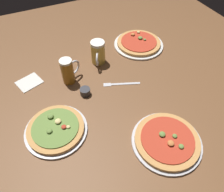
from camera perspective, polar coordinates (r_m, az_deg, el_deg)
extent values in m
cube|color=brown|center=(1.17, 0.00, -1.13)|extent=(2.40, 2.40, 0.03)
cylinder|color=#B2B2B7|center=(1.03, 14.40, -11.81)|extent=(0.32, 0.32, 0.01)
cylinder|color=tan|center=(1.02, 14.56, -11.39)|extent=(0.30, 0.30, 0.02)
cylinder|color=#B73823|center=(1.01, 14.69, -11.05)|extent=(0.24, 0.24, 0.01)
ellipsoid|color=olive|center=(1.02, 16.51, -10.23)|extent=(0.02, 0.02, 0.01)
ellipsoid|color=olive|center=(1.00, 13.35, -9.95)|extent=(0.03, 0.03, 0.01)
ellipsoid|color=olive|center=(1.00, 18.10, -12.73)|extent=(0.02, 0.02, 0.01)
ellipsoid|color=#C67038|center=(0.99, 15.52, -12.11)|extent=(0.03, 0.03, 0.02)
cylinder|color=silver|center=(1.53, 7.13, 13.53)|extent=(0.34, 0.34, 0.01)
cylinder|color=tan|center=(1.52, 7.18, 13.99)|extent=(0.30, 0.30, 0.02)
cylinder|color=#B73823|center=(1.51, 7.23, 14.37)|extent=(0.24, 0.24, 0.01)
ellipsoid|color=olive|center=(1.53, 7.61, 15.24)|extent=(0.03, 0.03, 0.02)
ellipsoid|color=#DBC67A|center=(1.59, 7.10, 16.66)|extent=(0.02, 0.02, 0.01)
ellipsoid|color=#C67038|center=(1.56, 5.62, 16.15)|extent=(0.03, 0.03, 0.01)
ellipsoid|color=olive|center=(1.52, 8.80, 14.77)|extent=(0.02, 0.02, 0.01)
cylinder|color=#B2B2B7|center=(1.07, -14.72, -8.89)|extent=(0.30, 0.30, 0.01)
cylinder|color=tan|center=(1.05, -14.88, -8.45)|extent=(0.27, 0.27, 0.02)
cylinder|color=olive|center=(1.04, -15.00, -8.09)|extent=(0.22, 0.22, 0.01)
ellipsoid|color=olive|center=(1.07, -16.21, -5.23)|extent=(0.03, 0.03, 0.02)
ellipsoid|color=#DBC67A|center=(1.02, -11.67, -8.09)|extent=(0.02, 0.02, 0.01)
ellipsoid|color=#DBC67A|center=(1.05, -14.32, -6.57)|extent=(0.03, 0.03, 0.02)
ellipsoid|color=olive|center=(1.03, -16.49, -9.02)|extent=(0.03, 0.03, 0.01)
ellipsoid|color=#B73823|center=(1.03, -12.81, -8.07)|extent=(0.02, 0.02, 0.01)
cylinder|color=gold|center=(1.35, -3.75, 11.39)|extent=(0.09, 0.09, 0.13)
cylinder|color=white|center=(1.30, -3.91, 13.94)|extent=(0.09, 0.09, 0.02)
torus|color=silver|center=(1.30, -3.94, 9.88)|extent=(0.05, 0.08, 0.08)
cylinder|color=#9E6619|center=(1.23, -11.82, 6.32)|extent=(0.07, 0.07, 0.14)
cylinder|color=white|center=(1.18, -12.40, 9.09)|extent=(0.07, 0.07, 0.01)
torus|color=silver|center=(1.25, -10.27, 7.52)|extent=(0.09, 0.05, 0.09)
cylinder|color=#333338|center=(1.18, -7.21, 1.19)|extent=(0.06, 0.06, 0.04)
cube|color=silver|center=(1.33, -21.35, 3.50)|extent=(0.16, 0.15, 0.01)
cube|color=silver|center=(1.23, 3.50, 3.35)|extent=(0.17, 0.08, 0.01)
cube|color=silver|center=(1.23, -1.28, 3.12)|extent=(0.05, 0.04, 0.00)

